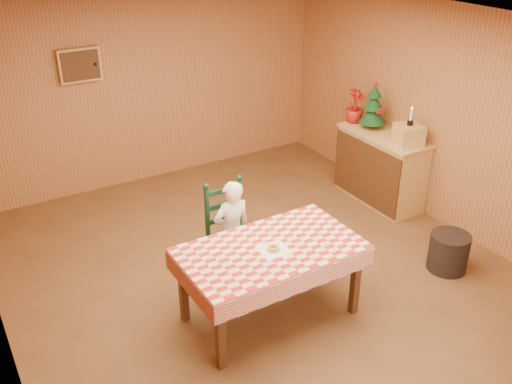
# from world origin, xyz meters

# --- Properties ---
(ground) EXTENTS (6.00, 6.00, 0.00)m
(ground) POSITION_xyz_m (0.00, 0.00, 0.00)
(ground) COLOR brown
(ground) RESTS_ON ground
(cabin_walls) EXTENTS (5.10, 6.05, 2.65)m
(cabin_walls) POSITION_xyz_m (-0.00, 0.53, 1.83)
(cabin_walls) COLOR #AF6F3F
(cabin_walls) RESTS_ON ground
(dining_table) EXTENTS (1.66, 0.96, 0.77)m
(dining_table) POSITION_xyz_m (-0.27, -0.51, 0.69)
(dining_table) COLOR #4D2B14
(dining_table) RESTS_ON ground
(ladder_chair) EXTENTS (0.44, 0.40, 1.08)m
(ladder_chair) POSITION_xyz_m (-0.27, 0.28, 0.50)
(ladder_chair) COLOR black
(ladder_chair) RESTS_ON ground
(seated_child) EXTENTS (0.41, 0.27, 1.12)m
(seated_child) POSITION_xyz_m (-0.27, 0.22, 0.56)
(seated_child) COLOR white
(seated_child) RESTS_ON ground
(napkin) EXTENTS (0.29, 0.29, 0.00)m
(napkin) POSITION_xyz_m (-0.27, -0.56, 0.77)
(napkin) COLOR white
(napkin) RESTS_ON dining_table
(donut) EXTENTS (0.15, 0.15, 0.04)m
(donut) POSITION_xyz_m (-0.27, -0.56, 0.79)
(donut) COLOR #D79B4D
(donut) RESTS_ON napkin
(shelf_unit) EXTENTS (0.54, 1.24, 0.93)m
(shelf_unit) POSITION_xyz_m (2.23, 0.77, 0.47)
(shelf_unit) COLOR tan
(shelf_unit) RESTS_ON ground
(crate) EXTENTS (0.37, 0.37, 0.25)m
(crate) POSITION_xyz_m (2.24, 0.37, 1.06)
(crate) COLOR tan
(crate) RESTS_ON shelf_unit
(christmas_tree) EXTENTS (0.34, 0.34, 0.62)m
(christmas_tree) POSITION_xyz_m (2.24, 1.02, 1.21)
(christmas_tree) COLOR #4D2B14
(christmas_tree) RESTS_ON shelf_unit
(flower_arrangement) EXTENTS (0.27, 0.27, 0.44)m
(flower_arrangement) POSITION_xyz_m (2.19, 1.32, 1.15)
(flower_arrangement) COLOR #9C170E
(flower_arrangement) RESTS_ON shelf_unit
(candle_set) EXTENTS (0.07, 0.07, 0.22)m
(candle_set) POSITION_xyz_m (2.24, 0.37, 1.24)
(candle_set) COLOR black
(candle_set) RESTS_ON crate
(storage_bin) EXTENTS (0.45, 0.45, 0.42)m
(storage_bin) POSITION_xyz_m (1.79, -0.83, 0.21)
(storage_bin) COLOR black
(storage_bin) RESTS_ON ground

